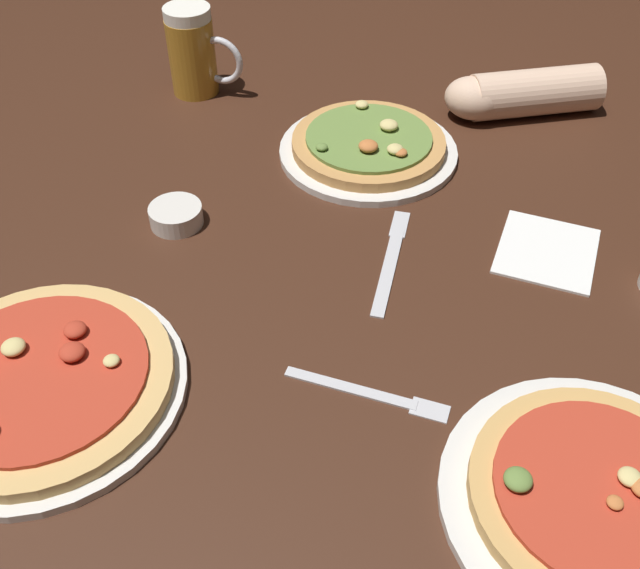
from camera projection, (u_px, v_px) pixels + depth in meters
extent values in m
cube|color=#3D2114|center=(320.00, 303.00, 0.98)|extent=(2.40, 2.40, 0.03)
cylinder|color=silver|center=(595.00, 503.00, 0.74)|extent=(0.32, 0.32, 0.01)
cylinder|color=tan|center=(599.00, 495.00, 0.73)|extent=(0.26, 0.26, 0.02)
cylinder|color=#B73823|center=(602.00, 489.00, 0.73)|extent=(0.21, 0.21, 0.01)
ellipsoid|color=#DBC67A|center=(630.00, 477.00, 0.73)|extent=(0.02, 0.02, 0.01)
ellipsoid|color=#C67038|center=(615.00, 503.00, 0.71)|extent=(0.02, 0.02, 0.01)
ellipsoid|color=#C67038|center=(516.00, 485.00, 0.72)|extent=(0.02, 0.02, 0.01)
ellipsoid|color=olive|center=(518.00, 479.00, 0.72)|extent=(0.03, 0.03, 0.01)
cylinder|color=silver|center=(368.00, 151.00, 1.22)|extent=(0.30, 0.30, 0.01)
cylinder|color=tan|center=(368.00, 144.00, 1.21)|extent=(0.25, 0.25, 0.02)
cylinder|color=olive|center=(369.00, 137.00, 1.20)|extent=(0.21, 0.21, 0.01)
ellipsoid|color=#DBC67A|center=(362.00, 104.00, 1.26)|extent=(0.02, 0.02, 0.01)
ellipsoid|color=olive|center=(322.00, 147.00, 1.16)|extent=(0.02, 0.02, 0.01)
ellipsoid|color=#C67038|center=(368.00, 146.00, 1.16)|extent=(0.03, 0.03, 0.02)
ellipsoid|color=#DBC67A|center=(395.00, 149.00, 1.15)|extent=(0.03, 0.03, 0.01)
ellipsoid|color=#C67038|center=(401.00, 152.00, 1.15)|extent=(0.02, 0.02, 0.01)
ellipsoid|color=#DBC67A|center=(389.00, 125.00, 1.20)|extent=(0.03, 0.03, 0.02)
cylinder|color=silver|center=(44.00, 389.00, 0.85)|extent=(0.33, 0.33, 0.01)
cylinder|color=tan|center=(40.00, 381.00, 0.84)|extent=(0.31, 0.31, 0.02)
cylinder|color=#B73823|center=(37.00, 374.00, 0.83)|extent=(0.25, 0.25, 0.01)
ellipsoid|color=#DBC67A|center=(13.00, 347.00, 0.85)|extent=(0.03, 0.03, 0.01)
ellipsoid|color=#DBC67A|center=(111.00, 361.00, 0.84)|extent=(0.02, 0.02, 0.01)
ellipsoid|color=#B73823|center=(75.00, 330.00, 0.87)|extent=(0.03, 0.03, 0.01)
ellipsoid|color=#B73823|center=(72.00, 352.00, 0.84)|extent=(0.03, 0.03, 0.02)
cylinder|color=#B27A23|center=(192.00, 56.00, 1.33)|extent=(0.09, 0.09, 0.14)
cylinder|color=white|center=(187.00, 13.00, 1.27)|extent=(0.08, 0.08, 0.02)
torus|color=silver|center=(220.00, 61.00, 1.32)|extent=(0.09, 0.01, 0.09)
cylinder|color=silver|center=(176.00, 215.00, 1.08)|extent=(0.08, 0.08, 0.03)
cube|color=white|center=(547.00, 250.00, 1.04)|extent=(0.14, 0.15, 0.01)
cube|color=silver|center=(350.00, 387.00, 0.86)|extent=(0.16, 0.02, 0.01)
cube|color=silver|center=(430.00, 409.00, 0.83)|extent=(0.04, 0.03, 0.00)
cube|color=silver|center=(388.00, 270.00, 1.01)|extent=(0.04, 0.18, 0.01)
cube|color=silver|center=(400.00, 223.00, 1.08)|extent=(0.03, 0.06, 0.00)
cylinder|color=beige|center=(535.00, 92.00, 1.29)|extent=(0.24, 0.18, 0.08)
ellipsoid|color=beige|center=(473.00, 98.00, 1.27)|extent=(0.10, 0.08, 0.07)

